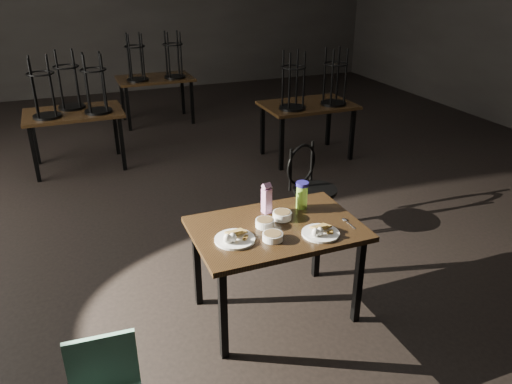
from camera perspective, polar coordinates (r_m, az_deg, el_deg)
name	(u,v)px	position (r m, az deg, el deg)	size (l,w,h in m)	color
main_table	(276,236)	(3.62, 2.35, -5.04)	(1.20, 0.80, 0.75)	black
plate_left	(235,237)	(3.40, -2.47, -5.21)	(0.28, 0.28, 0.09)	white
plate_right	(321,232)	(3.50, 7.39, -4.51)	(0.26, 0.26, 0.09)	white
bowl_near	(265,223)	(3.57, 1.02, -3.54)	(0.14, 0.14, 0.05)	white
bowl_far	(282,215)	(3.68, 3.00, -2.65)	(0.14, 0.14, 0.05)	white
bowl_big	(273,236)	(3.41, 1.92, -5.08)	(0.14, 0.14, 0.05)	white
juice_carton	(267,199)	(3.73, 1.22, -0.80)	(0.07, 0.07, 0.24)	#7E1764
water_bottle	(302,195)	(3.82, 5.27, -0.31)	(0.10, 0.10, 0.21)	#92CF3D
spoon	(345,220)	(3.71, 10.19, -3.22)	(0.04, 0.17, 0.01)	silver
bentwood_chair	(310,183)	(4.84, 6.14, 1.05)	(0.48, 0.47, 0.90)	black
bg_table_left	(73,110)	(6.77, -20.21, 8.82)	(1.20, 0.80, 1.48)	black
bg_table_right	(309,104)	(6.75, 6.09, 9.93)	(1.20, 0.80, 1.48)	black
bg_table_far	(155,78)	(8.49, -11.45, 12.68)	(1.20, 0.80, 1.48)	black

